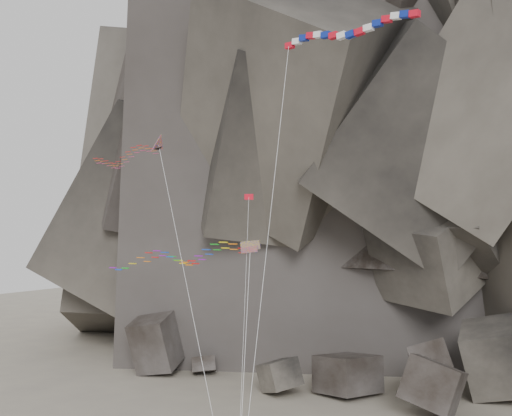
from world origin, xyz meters
The scene contains 6 objects.
headland centered at (0.00, 70.00, 42.00)m, with size 110.00×70.00×84.00m, color #5A5349, non-canonical shape.
boulder_field centered at (4.11, 34.32, 2.84)m, with size 62.27×16.74×9.93m.
delta_kite centered at (-9.67, 4.67, 24.72)m, with size 20.44×10.12×24.69m.
banner_kite centered at (10.80, 2.56, 31.48)m, with size 10.05×9.01×30.54m.
parafoil_kite centered at (-2.02, 1.14, 16.76)m, with size 15.33×6.53×16.34m.
pennant_kite centered at (4.26, 0.97, 17.65)m, with size 3.44×7.29×19.51m.
Camera 1 is at (25.21, -36.79, 18.65)m, focal length 45.00 mm.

